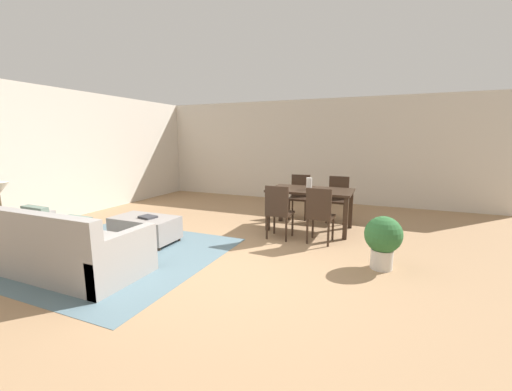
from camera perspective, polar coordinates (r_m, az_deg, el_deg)
ground_plane at (r=4.28m, az=-4.62°, el=-12.92°), size 10.80×10.80×0.00m
wall_back at (r=8.69m, az=10.80°, el=7.86°), size 9.00×0.12×2.70m
wall_left at (r=7.49m, az=-35.08°, el=5.85°), size 0.12×11.00×2.70m
area_rug at (r=5.18m, az=-24.37°, el=-9.62°), size 3.00×2.80×0.01m
couch at (r=4.71m, az=-31.22°, el=-8.49°), size 2.02×0.96×0.86m
ottoman_table at (r=5.51m, az=-19.36°, el=-5.52°), size 1.05×0.60×0.42m
side_table at (r=5.79m, az=-38.65°, el=-4.44°), size 0.40×0.40×0.56m
dining_table at (r=5.93m, az=9.77°, el=0.17°), size 1.51×0.87×0.76m
dining_chair_near_left at (r=5.30m, az=4.08°, el=-2.46°), size 0.41×0.41×0.92m
dining_chair_near_right at (r=5.15m, az=11.41°, el=-3.01°), size 0.42×0.42×0.92m
dining_chair_far_left at (r=6.81m, az=7.90°, el=0.31°), size 0.43×0.43×0.92m
dining_chair_far_right at (r=6.67m, az=14.55°, el=-0.13°), size 0.40×0.40×0.92m
vase_centerpiece at (r=5.88m, az=9.55°, el=2.14°), size 0.10×0.10×0.22m
book_on_ottoman at (r=5.38m, az=-18.94°, el=-3.68°), size 0.29×0.25×0.03m
potted_plant at (r=4.44m, az=21.95°, el=-7.20°), size 0.48×0.48×0.70m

